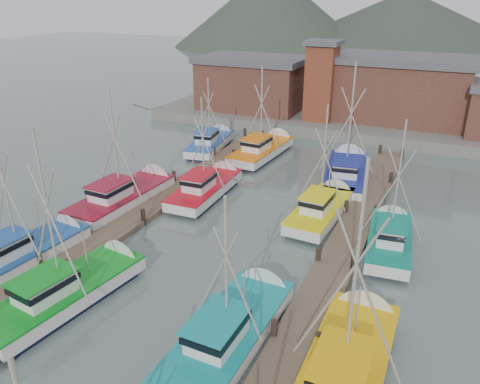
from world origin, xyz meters
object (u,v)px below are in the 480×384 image
at_px(boat_8, 208,187).
at_px(boat_12, 264,149).
at_px(lookout_tower, 321,80).
at_px(boat_4, 74,288).

bearing_deg(boat_8, boat_12, 86.24).
distance_m(lookout_tower, boat_12, 12.29).
height_order(lookout_tower, boat_8, lookout_tower).
relative_size(boat_4, boat_12, 1.05).
distance_m(boat_4, boat_8, 14.59).
xyz_separation_m(boat_4, boat_8, (-0.15, 14.59, -0.01)).
relative_size(lookout_tower, boat_8, 0.97).
relative_size(lookout_tower, boat_12, 0.89).
bearing_deg(lookout_tower, boat_4, -93.71).
height_order(lookout_tower, boat_4, lookout_tower).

